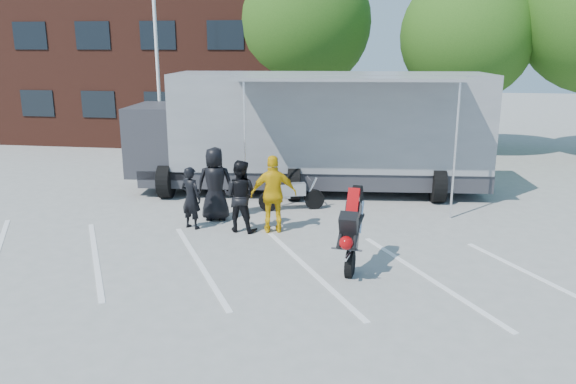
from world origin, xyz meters
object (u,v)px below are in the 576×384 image
(tree_mid, at_px, (467,36))
(parked_motorcycle, at_px, (292,210))
(transporter_truck, at_px, (313,191))
(stunt_bike_rider, at_px, (354,265))
(tree_left, at_px, (302,23))
(spectator_leather_c, at_px, (240,196))
(spectator_hivis, at_px, (274,194))
(spectator_leather_b, at_px, (191,198))
(spectator_leather_a, at_px, (215,184))
(flagpole, at_px, (162,31))

(tree_mid, bearing_deg, parked_motorcycle, -121.22)
(transporter_truck, distance_m, stunt_bike_rider, 6.40)
(tree_left, distance_m, spectator_leather_c, 13.51)
(transporter_truck, xyz_separation_m, spectator_hivis, (-0.50, -4.27, 0.98))
(transporter_truck, distance_m, spectator_leather_b, 5.11)
(stunt_bike_rider, relative_size, spectator_leather_a, 0.98)
(stunt_bike_rider, distance_m, spectator_hivis, 3.01)
(flagpole, distance_m, spectator_leather_c, 9.01)
(transporter_truck, bearing_deg, stunt_bike_rider, -80.78)
(spectator_leather_b, height_order, spectator_hivis, spectator_hivis)
(tree_mid, xyz_separation_m, spectator_leather_a, (-7.73, -10.86, -3.95))
(transporter_truck, height_order, spectator_hivis, spectator_hivis)
(tree_left, distance_m, spectator_leather_a, 12.73)
(flagpole, xyz_separation_m, stunt_bike_rider, (7.35, -8.56, -5.05))
(stunt_bike_rider, xyz_separation_m, spectator_leather_b, (-4.24, 1.88, 0.81))
(spectator_hivis, bearing_deg, spectator_leather_b, -12.06)
(tree_left, xyz_separation_m, spectator_leather_a, (-0.73, -11.86, -4.58))
(transporter_truck, relative_size, parked_motorcycle, 6.10)
(spectator_leather_a, bearing_deg, parked_motorcycle, -156.42)
(transporter_truck, relative_size, spectator_leather_a, 5.94)
(tree_mid, distance_m, spectator_hivis, 13.68)
(transporter_truck, bearing_deg, tree_left, 94.86)
(tree_mid, bearing_deg, spectator_hivis, -117.26)
(spectator_leather_c, bearing_deg, transporter_truck, -98.23)
(spectator_leather_a, xyz_separation_m, spectator_hivis, (1.73, -0.78, -0.01))
(stunt_bike_rider, bearing_deg, spectator_hivis, 144.24)
(flagpole, xyz_separation_m, parked_motorcycle, (5.40, -4.65, -5.05))
(tree_left, relative_size, spectator_leather_b, 5.36)
(parked_motorcycle, bearing_deg, stunt_bike_rider, -171.63)
(tree_mid, distance_m, parked_motorcycle, 12.32)
(tree_left, distance_m, tree_mid, 7.10)
(parked_motorcycle, relative_size, spectator_leather_b, 1.20)
(transporter_truck, distance_m, spectator_hivis, 4.41)
(stunt_bike_rider, xyz_separation_m, spectator_leather_c, (-2.96, 1.87, 0.91))
(tree_mid, bearing_deg, spectator_leather_c, -120.37)
(flagpole, relative_size, spectator_leather_b, 4.96)
(parked_motorcycle, xyz_separation_m, spectator_leather_a, (-1.88, -1.21, 0.99))
(tree_mid, bearing_deg, tree_left, 171.87)
(transporter_truck, height_order, spectator_leather_a, spectator_leather_a)
(flagpole, xyz_separation_m, spectator_leather_b, (3.11, -6.68, -4.25))
(tree_left, bearing_deg, tree_mid, -8.13)
(flagpole, bearing_deg, spectator_hivis, -51.68)
(flagpole, distance_m, tree_left, 7.37)
(flagpole, distance_m, spectator_leather_a, 7.95)
(stunt_bike_rider, bearing_deg, tree_left, 108.66)
(tree_mid, distance_m, transporter_truck, 10.44)
(flagpole, relative_size, parked_motorcycle, 4.14)
(flagpole, distance_m, tree_mid, 12.31)
(transporter_truck, relative_size, stunt_bike_rider, 6.06)
(flagpole, relative_size, stunt_bike_rider, 4.12)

